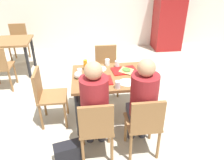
# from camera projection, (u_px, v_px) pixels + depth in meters

# --- Properties ---
(ground_plane) EXTENTS (10.00, 10.00, 0.02)m
(ground_plane) POSITION_uv_depth(u_px,v_px,m) (112.00, 117.00, 3.49)
(ground_plane) COLOR #B2AD9E
(main_table) EXTENTS (1.13, 0.84, 0.73)m
(main_table) POSITION_uv_depth(u_px,v_px,m) (112.00, 81.00, 3.17)
(main_table) COLOR brown
(main_table) RESTS_ON ground_plane
(chair_near_left) EXTENTS (0.40, 0.40, 0.86)m
(chair_near_left) POSITION_uv_depth(u_px,v_px,m) (96.00, 127.00, 2.51)
(chair_near_left) COLOR olive
(chair_near_left) RESTS_ON ground_plane
(chair_near_right) EXTENTS (0.40, 0.40, 0.86)m
(chair_near_right) POSITION_uv_depth(u_px,v_px,m) (144.00, 123.00, 2.57)
(chair_near_right) COLOR olive
(chair_near_right) RESTS_ON ground_plane
(chair_far_side) EXTENTS (0.40, 0.40, 0.86)m
(chair_far_side) POSITION_uv_depth(u_px,v_px,m) (106.00, 66.00, 3.93)
(chair_far_side) COLOR olive
(chair_far_side) RESTS_ON ground_plane
(chair_left_end) EXTENTS (0.40, 0.40, 0.86)m
(chair_left_end) POSITION_uv_depth(u_px,v_px,m) (46.00, 93.00, 3.13)
(chair_left_end) COLOR olive
(chair_left_end) RESTS_ON ground_plane
(person_in_red) EXTENTS (0.32, 0.42, 1.27)m
(person_in_red) POSITION_uv_depth(u_px,v_px,m) (95.00, 102.00, 2.51)
(person_in_red) COLOR #383842
(person_in_red) RESTS_ON ground_plane
(person_in_brown_jacket) EXTENTS (0.32, 0.42, 1.27)m
(person_in_brown_jacket) POSITION_uv_depth(u_px,v_px,m) (143.00, 99.00, 2.57)
(person_in_brown_jacket) COLOR #383842
(person_in_brown_jacket) RESTS_ON ground_plane
(tray_red_near) EXTENTS (0.37, 0.28, 0.02)m
(tray_red_near) POSITION_uv_depth(u_px,v_px,m) (99.00, 81.00, 2.98)
(tray_red_near) COLOR #B21414
(tray_red_near) RESTS_ON main_table
(tray_red_far) EXTENTS (0.39, 0.30, 0.02)m
(tray_red_far) POSITION_uv_depth(u_px,v_px,m) (124.00, 70.00, 3.25)
(tray_red_far) COLOR #B21414
(tray_red_far) RESTS_ON main_table
(paper_plate_center) EXTENTS (0.22, 0.22, 0.01)m
(paper_plate_center) POSITION_uv_depth(u_px,v_px,m) (99.00, 69.00, 3.31)
(paper_plate_center) COLOR white
(paper_plate_center) RESTS_ON main_table
(paper_plate_near_edge) EXTENTS (0.22, 0.22, 0.01)m
(paper_plate_near_edge) POSITION_uv_depth(u_px,v_px,m) (127.00, 82.00, 2.94)
(paper_plate_near_edge) COLOR white
(paper_plate_near_edge) RESTS_ON main_table
(pizza_slice_a) EXTENTS (0.17, 0.23, 0.02)m
(pizza_slice_a) POSITION_uv_depth(u_px,v_px,m) (99.00, 79.00, 2.98)
(pizza_slice_a) COLOR tan
(pizza_slice_a) RESTS_ON tray_red_near
(pizza_slice_b) EXTENTS (0.21, 0.24, 0.02)m
(pizza_slice_b) POSITION_uv_depth(u_px,v_px,m) (126.00, 70.00, 3.23)
(pizza_slice_b) COLOR #DBAD60
(pizza_slice_b) RESTS_ON tray_red_far
(plastic_cup_a) EXTENTS (0.07, 0.07, 0.10)m
(plastic_cup_a) POSITION_uv_depth(u_px,v_px,m) (107.00, 62.00, 3.41)
(plastic_cup_a) COLOR white
(plastic_cup_a) RESTS_ON main_table
(plastic_cup_b) EXTENTS (0.07, 0.07, 0.10)m
(plastic_cup_b) POSITION_uv_depth(u_px,v_px,m) (118.00, 85.00, 2.80)
(plastic_cup_b) COLOR white
(plastic_cup_b) RESTS_ON main_table
(plastic_cup_c) EXTENTS (0.07, 0.07, 0.10)m
(plastic_cup_c) POSITION_uv_depth(u_px,v_px,m) (80.00, 72.00, 3.11)
(plastic_cup_c) COLOR white
(plastic_cup_c) RESTS_ON main_table
(plastic_cup_d) EXTENTS (0.07, 0.07, 0.10)m
(plastic_cup_d) POSITION_uv_depth(u_px,v_px,m) (117.00, 64.00, 3.35)
(plastic_cup_d) COLOR white
(plastic_cup_d) RESTS_ON main_table
(soda_can) EXTENTS (0.07, 0.07, 0.12)m
(soda_can) POSITION_uv_depth(u_px,v_px,m) (145.00, 69.00, 3.17)
(soda_can) COLOR #B7BCC6
(soda_can) RESTS_ON main_table
(condiment_bottle) EXTENTS (0.06, 0.06, 0.16)m
(condiment_bottle) POSITION_uv_depth(u_px,v_px,m) (85.00, 65.00, 3.25)
(condiment_bottle) COLOR orange
(condiment_bottle) RESTS_ON main_table
(foil_bundle) EXTENTS (0.10, 0.10, 0.10)m
(foil_bundle) POSITION_uv_depth(u_px,v_px,m) (78.00, 75.00, 3.03)
(foil_bundle) COLOR silver
(foil_bundle) RESTS_ON main_table
(handbag) EXTENTS (0.35, 0.23, 0.28)m
(handbag) POSITION_uv_depth(u_px,v_px,m) (68.00, 154.00, 2.63)
(handbag) COLOR black
(handbag) RESTS_ON ground_plane
(drink_fridge) EXTENTS (0.70, 0.60, 1.90)m
(drink_fridge) POSITION_uv_depth(u_px,v_px,m) (169.00, 13.00, 5.70)
(drink_fridge) COLOR maroon
(drink_fridge) RESTS_ON ground_plane
(background_table) EXTENTS (0.90, 0.70, 0.73)m
(background_table) POSITION_uv_depth(u_px,v_px,m) (9.00, 46.00, 4.54)
(background_table) COLOR olive
(background_table) RESTS_ON ground_plane
(background_chair_far) EXTENTS (0.40, 0.40, 0.86)m
(background_chair_far) POSITION_uv_depth(u_px,v_px,m) (19.00, 40.00, 5.22)
(background_chair_far) COLOR olive
(background_chair_far) RESTS_ON ground_plane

